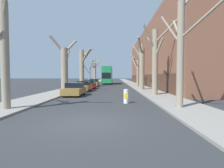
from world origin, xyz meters
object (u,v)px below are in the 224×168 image
object	(u,v)px
traffic_bollard	(126,96)
parked_car_1	(84,86)
street_tree_right_1	(155,59)
parked_car_3	(94,83)
parked_car_2	(89,84)
street_tree_left_4	(95,71)
street_tree_left_0	(3,50)
double_decker_bus	(107,74)
street_tree_left_2	(82,66)
street_tree_right_2	(141,66)
street_tree_left_3	(90,72)
street_tree_right_0	(181,49)
parked_car_0	(75,89)
street_tree_left_1	(65,67)
street_tree_right_3	(137,72)

from	to	relation	value
traffic_bollard	parked_car_1	bearing A→B (deg)	116.14
street_tree_right_1	parked_car_3	world-z (taller)	street_tree_right_1
parked_car_2	parked_car_3	world-z (taller)	parked_car_3
street_tree_left_4	traffic_bollard	xyz separation A→B (m)	(7.44, -43.46, -3.28)
street_tree_left_0	double_decker_bus	world-z (taller)	street_tree_left_0
street_tree_left_0	double_decker_bus	distance (m)	36.70
street_tree_left_0	street_tree_left_2	bearing A→B (deg)	89.16
street_tree_left_2	street_tree_left_0	bearing A→B (deg)	-90.84
street_tree_left_0	parked_car_1	xyz separation A→B (m)	(2.30, 13.52, -2.98)
street_tree_right_1	street_tree_left_2	bearing A→B (deg)	125.44
street_tree_right_2	traffic_bollard	xyz separation A→B (m)	(-3.06, -12.78, -3.03)
street_tree_left_0	street_tree_left_3	world-z (taller)	street_tree_left_0
street_tree_left_4	parked_car_1	size ratio (longest dim) A/B	1.87
street_tree_right_1	double_decker_bus	world-z (taller)	street_tree_right_1
street_tree_left_2	street_tree_right_2	xyz separation A→B (m)	(10.21, -7.42, -0.40)
street_tree_left_2	street_tree_right_0	bearing A→B (deg)	-64.99
parked_car_0	parked_car_3	xyz separation A→B (m)	(0.00, 17.51, 0.04)
street_tree_left_1	parked_car_0	world-z (taller)	street_tree_left_1
street_tree_left_2	parked_car_2	size ratio (longest dim) A/B	1.68
street_tree_right_2	street_tree_right_0	bearing A→B (deg)	-89.03
street_tree_left_0	traffic_bollard	size ratio (longest dim) A/B	7.37
street_tree_right_0	parked_car_0	bearing A→B (deg)	138.74
street_tree_left_0	street_tree_right_0	bearing A→B (deg)	3.91
street_tree_right_3	parked_car_3	distance (m)	9.35
street_tree_left_4	parked_car_2	size ratio (longest dim) A/B	1.66
street_tree_left_0	street_tree_right_1	xyz separation A→B (m)	(10.91, 8.31, 0.23)
street_tree_left_4	street_tree_right_3	world-z (taller)	street_tree_left_4
parked_car_1	parked_car_2	size ratio (longest dim) A/B	0.89
street_tree_left_3	street_tree_left_1	bearing A→B (deg)	-89.60
double_decker_bus	parked_car_2	size ratio (longest dim) A/B	2.37
double_decker_bus	parked_car_3	bearing A→B (deg)	-101.93
street_tree_left_1	street_tree_right_3	bearing A→B (deg)	44.69
parked_car_0	parked_car_1	distance (m)	5.33
parked_car_2	street_tree_right_3	bearing A→B (deg)	22.76
street_tree_left_1	parked_car_2	xyz separation A→B (m)	(2.13, 6.94, -2.52)
street_tree_left_1	parked_car_3	distance (m)	14.15
street_tree_right_1	street_tree_right_0	bearing A→B (deg)	-90.82
parked_car_1	parked_car_3	world-z (taller)	parked_car_3
street_tree_left_1	traffic_bollard	bearing A→B (deg)	-50.82
street_tree_right_2	parked_car_0	bearing A→B (deg)	-137.54
street_tree_left_1	parked_car_3	world-z (taller)	street_tree_left_1
street_tree_left_2	parked_car_2	distance (m)	5.75
street_tree_left_1	double_decker_bus	xyz separation A→B (m)	(4.39, 24.47, -0.67)
street_tree_left_0	street_tree_left_2	world-z (taller)	street_tree_left_0
parked_car_3	traffic_bollard	world-z (taller)	parked_car_3
parked_car_3	parked_car_1	bearing A→B (deg)	-90.00
street_tree_right_2	traffic_bollard	size ratio (longest dim) A/B	7.07
street_tree_right_1	street_tree_left_0	bearing A→B (deg)	-142.69
parked_car_0	traffic_bollard	size ratio (longest dim) A/B	3.76
street_tree_right_1	street_tree_right_2	world-z (taller)	street_tree_right_1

